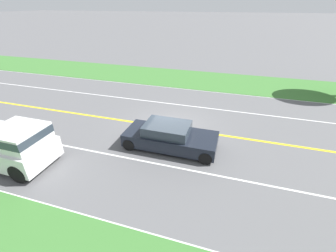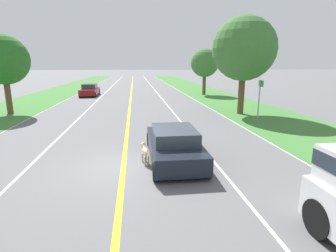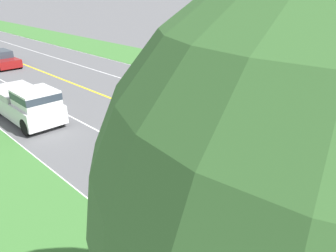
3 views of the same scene
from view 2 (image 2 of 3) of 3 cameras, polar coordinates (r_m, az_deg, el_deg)
ground_plane at (r=9.97m, az=-9.67°, el=-8.80°), size 400.00×400.00×0.00m
centre_divider_line at (r=9.96m, az=-9.68°, el=-8.78°), size 0.18×160.00×0.01m
lane_edge_line_right at (r=11.89m, az=26.61°, el=-6.39°), size 0.14×160.00×0.01m
lane_dash_same_dir at (r=10.39m, az=10.17°, el=-7.86°), size 0.10×160.00×0.01m
lane_dash_oncoming at (r=10.73m, az=-28.92°, el=-8.69°), size 0.10×160.00×0.01m
ego_car at (r=10.41m, az=1.24°, el=-4.06°), size 1.93×4.66×1.31m
dog at (r=10.09m, az=-5.08°, el=-5.39°), size 0.34×1.03×0.78m
oncoming_car at (r=33.85m, az=-16.67°, el=7.47°), size 1.90×4.56×1.43m
roadside_tree_right_near at (r=20.74m, az=16.22°, el=15.80°), size 4.67×4.67×7.19m
roadside_tree_right_far at (r=33.56m, az=8.01°, el=13.41°), size 3.46×3.46×5.68m
roadside_tree_left_near at (r=23.39m, az=-32.22°, el=12.04°), size 3.67×3.67×5.90m
street_sign at (r=18.23m, az=19.31°, el=6.23°), size 0.11×0.64×2.77m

